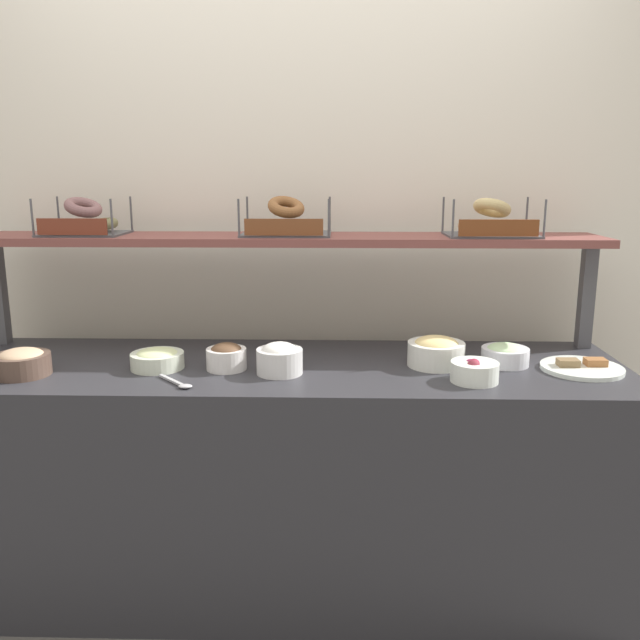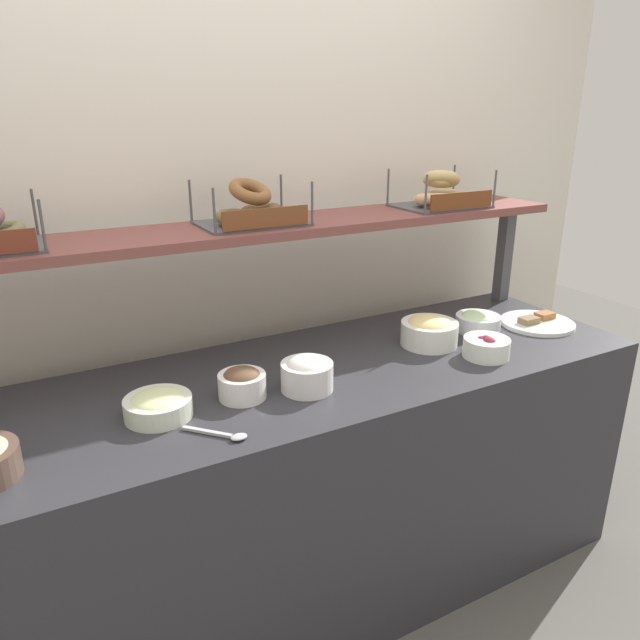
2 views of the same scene
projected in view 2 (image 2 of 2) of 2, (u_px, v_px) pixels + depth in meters
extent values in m
plane|color=#595651|center=(297.00, 589.00, 2.15)|extent=(8.00, 8.00, 0.00)
cube|color=silver|center=(225.00, 234.00, 2.19)|extent=(3.60, 0.06, 2.40)
cube|color=#2D2D33|center=(295.00, 490.00, 2.00)|extent=(2.40, 0.70, 0.85)
cube|color=#4C4C51|center=(504.00, 254.00, 2.53)|extent=(0.05, 0.05, 0.40)
cube|color=brown|center=(254.00, 229.00, 1.94)|extent=(2.36, 0.32, 0.03)
cylinder|color=white|center=(478.00, 323.00, 2.22)|extent=(0.17, 0.17, 0.06)
ellipsoid|color=#C4EAAD|center=(478.00, 317.00, 2.21)|extent=(0.13, 0.13, 0.04)
cylinder|color=white|center=(486.00, 348.00, 1.99)|extent=(0.15, 0.15, 0.07)
sphere|color=#9C3946|center=(488.00, 344.00, 1.96)|extent=(0.03, 0.03, 0.03)
sphere|color=#A01C3C|center=(486.00, 341.00, 1.98)|extent=(0.04, 0.04, 0.04)
sphere|color=maroon|center=(489.00, 343.00, 1.96)|extent=(0.05, 0.05, 0.05)
sphere|color=#A92C59|center=(481.00, 341.00, 1.98)|extent=(0.03, 0.03, 0.03)
cylinder|color=silver|center=(158.00, 407.00, 1.60)|extent=(0.18, 0.18, 0.06)
ellipsoid|color=beige|center=(157.00, 400.00, 1.59)|extent=(0.14, 0.14, 0.04)
cylinder|color=white|center=(242.00, 386.00, 1.71)|extent=(0.14, 0.14, 0.07)
ellipsoid|color=brown|center=(242.00, 376.00, 1.70)|extent=(0.11, 0.11, 0.05)
cylinder|color=silver|center=(307.00, 376.00, 1.75)|extent=(0.16, 0.16, 0.08)
ellipsoid|color=white|center=(307.00, 365.00, 1.74)|extent=(0.12, 0.12, 0.06)
cylinder|color=white|center=(429.00, 333.00, 2.09)|extent=(0.20, 0.20, 0.08)
ellipsoid|color=#F7D98A|center=(430.00, 324.00, 2.07)|extent=(0.16, 0.16, 0.06)
cylinder|color=white|center=(537.00, 323.00, 2.28)|extent=(0.28, 0.28, 0.01)
cube|color=olive|center=(529.00, 320.00, 2.26)|extent=(0.07, 0.05, 0.02)
cube|color=#9E6437|center=(545.00, 315.00, 2.31)|extent=(0.07, 0.05, 0.02)
cube|color=#B7B7BC|center=(207.00, 432.00, 1.52)|extent=(0.10, 0.11, 0.01)
ellipsoid|color=#B7B7BC|center=(239.00, 437.00, 1.50)|extent=(0.04, 0.03, 0.01)
cylinder|color=#4C4C51|center=(43.00, 227.00, 1.53)|extent=(0.01, 0.01, 0.14)
cylinder|color=#4C4C51|center=(35.00, 213.00, 1.72)|extent=(0.01, 0.01, 0.14)
cube|color=#4C4C51|center=(251.00, 223.00, 1.93)|extent=(0.34, 0.24, 0.01)
cylinder|color=#4C4C51|center=(214.00, 212.00, 1.74)|extent=(0.01, 0.01, 0.14)
cylinder|color=#4C4C51|center=(312.00, 204.00, 1.89)|extent=(0.01, 0.01, 0.14)
cylinder|color=#4C4C51|center=(191.00, 202.00, 1.93)|extent=(0.01, 0.01, 0.14)
cylinder|color=#4C4C51|center=(281.00, 195.00, 2.08)|extent=(0.01, 0.01, 0.14)
cube|color=brown|center=(266.00, 218.00, 1.82)|extent=(0.29, 0.01, 0.06)
torus|color=brown|center=(238.00, 217.00, 1.87)|extent=(0.16, 0.16, 0.05)
torus|color=brown|center=(261.00, 211.00, 1.97)|extent=(0.20, 0.20, 0.05)
torus|color=brown|center=(250.00, 192.00, 1.90)|extent=(0.19, 0.19, 0.09)
cube|color=#4C4C51|center=(440.00, 206.00, 2.27)|extent=(0.33, 0.24, 0.01)
cylinder|color=#4C4C51|center=(426.00, 195.00, 2.08)|extent=(0.01, 0.01, 0.14)
cylinder|color=#4C4C51|center=(495.00, 189.00, 2.22)|extent=(0.01, 0.01, 0.14)
cylinder|color=#4C4C51|center=(388.00, 188.00, 2.27)|extent=(0.01, 0.01, 0.14)
cylinder|color=#4C4C51|center=(454.00, 183.00, 2.41)|extent=(0.01, 0.01, 0.14)
cube|color=brown|center=(462.00, 201.00, 2.16)|extent=(0.28, 0.01, 0.06)
torus|color=#DEA978|center=(433.00, 199.00, 2.20)|extent=(0.18, 0.18, 0.06)
torus|color=tan|center=(444.00, 196.00, 2.31)|extent=(0.20, 0.20, 0.05)
torus|color=#CFB679|center=(441.00, 179.00, 2.23)|extent=(0.20, 0.20, 0.09)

